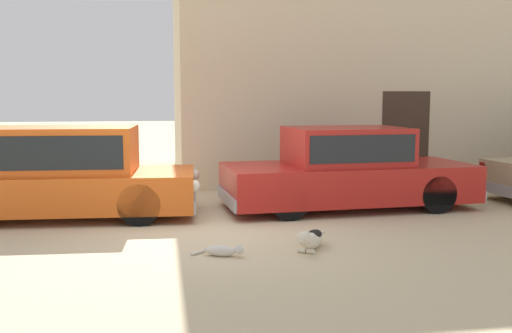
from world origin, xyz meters
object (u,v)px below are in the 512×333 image
stray_cat (223,251)px  stray_dog_spotted (312,239)px  parked_sedan_second (347,168)px  parked_sedan_nearest (62,171)px

stray_cat → stray_dog_spotted: bearing=27.0°
stray_dog_spotted → stray_cat: 1.18m
stray_dog_spotted → parked_sedan_second: bearing=-172.4°
parked_sedan_nearest → stray_dog_spotted: parked_sedan_nearest is taller
parked_sedan_nearest → stray_dog_spotted: 4.44m
stray_dog_spotted → stray_cat: bearing=-49.5°
parked_sedan_nearest → parked_sedan_second: parked_sedan_nearest is taller
stray_cat → parked_sedan_second: bearing=69.0°
parked_sedan_nearest → stray_dog_spotted: bearing=-33.7°
parked_sedan_second → stray_dog_spotted: size_ratio=5.54×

